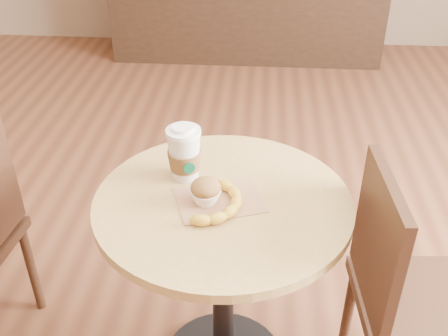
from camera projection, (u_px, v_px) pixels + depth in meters
name	position (u px, v px, depth m)	size (l,w,h in m)	color
cafe_table	(223.00, 251.00, 1.62)	(0.75, 0.75, 0.75)	black
chair_right	(406.00, 294.00, 1.55)	(0.42, 0.42, 0.89)	#362013
kraft_bag	(219.00, 200.00, 1.50)	(0.24, 0.18, 0.00)	#A3734F
coffee_cup	(184.00, 155.00, 1.57)	(0.10, 0.11, 0.17)	silver
muffin	(206.00, 191.00, 1.47)	(0.09, 0.09, 0.08)	white
banana	(220.00, 202.00, 1.47)	(0.15, 0.23, 0.03)	gold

